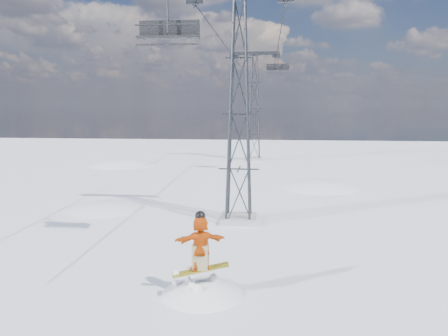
{
  "coord_description": "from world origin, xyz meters",
  "views": [
    {
      "loc": [
        2.21,
        -13.82,
        6.01
      ],
      "look_at": [
        0.52,
        3.18,
        3.5
      ],
      "focal_mm": 35.0,
      "sensor_mm": 36.0,
      "label": 1
    }
  ],
  "objects": [
    {
      "name": "snow_terrain",
      "position": [
        -4.77,
        21.24,
        -9.59
      ],
      "size": [
        39.0,
        37.0,
        22.0
      ],
      "color": "white",
      "rests_on": "ground"
    },
    {
      "name": "lift_chair_mid",
      "position": [
        3.0,
        23.21,
        8.98
      ],
      "size": [
        1.89,
        0.54,
        2.34
      ],
      "color": "black",
      "rests_on": "ground"
    },
    {
      "name": "lift_tower_far",
      "position": [
        0.8,
        33.0,
        5.47
      ],
      "size": [
        5.2,
        1.8,
        11.43
      ],
      "color": "#999999",
      "rests_on": "ground"
    },
    {
      "name": "haul_cables",
      "position": [
        0.8,
        19.5,
        10.85
      ],
      "size": [
        4.46,
        51.0,
        0.06
      ],
      "color": "black",
      "rests_on": "ground"
    },
    {
      "name": "lift_chair_near",
      "position": [
        -1.4,
        2.21,
        8.63
      ],
      "size": [
        2.24,
        0.64,
        2.78
      ],
      "color": "black",
      "rests_on": "ground"
    },
    {
      "name": "lift_tower_near",
      "position": [
        0.8,
        8.0,
        5.47
      ],
      "size": [
        5.2,
        1.8,
        11.43
      ],
      "color": "#999999",
      "rests_on": "ground"
    },
    {
      "name": "ground",
      "position": [
        0.0,
        0.0,
        0.0
      ],
      "size": [
        120.0,
        120.0,
        0.0
      ],
      "primitive_type": "plane",
      "color": "white",
      "rests_on": "ground"
    }
  ]
}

